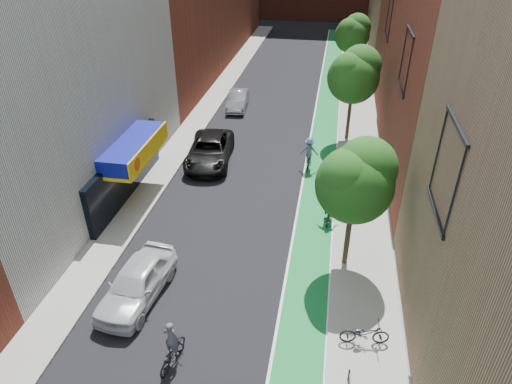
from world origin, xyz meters
The scene contains 15 objects.
bike_lane centered at (4.00, 26.00, 0.01)m, with size 2.00×68.00×0.01m, color #126A2C.
sidewalk_left centered at (-6.00, 26.00, 0.07)m, with size 2.00×68.00×0.15m, color gray.
sidewalk_right centered at (6.50, 26.00, 0.07)m, with size 3.00×68.00×0.15m, color gray.
building_left_white centered at (-11.00, 14.00, 6.00)m, with size 8.00×20.00×12.00m, color silver.
tree_near centered at (5.65, 10.02, 4.66)m, with size 3.40×3.36×6.42m.
tree_mid centered at (5.65, 24.02, 4.89)m, with size 3.55×3.53×6.74m.
tree_far centered at (5.65, 38.02, 4.50)m, with size 3.30×3.25×6.21m.
parked_car_white centered at (-3.11, 6.33, 0.82)m, with size 1.94×4.81×1.64m, color silver.
parked_car_black centered at (-3.30, 18.96, 0.82)m, with size 2.71×5.88×1.63m, color black.
parked_car_silver centered at (-3.48, 28.75, 0.71)m, with size 1.50×4.30×1.42m, color #9C9FA4.
cyclist_lead centered at (-0.57, 3.39, 0.64)m, with size 0.93×1.87×1.94m.
cyclist_lane_near centered at (4.70, 16.50, 0.95)m, with size 1.03×1.72×2.17m.
cyclist_lane_mid centered at (4.70, 13.56, 0.84)m, with size 1.12×1.85×2.20m.
cyclist_lane_far centered at (3.20, 19.18, 1.00)m, with size 1.17×1.51×2.11m.
parked_bike_far centered at (6.36, 5.38, 0.65)m, with size 0.66×1.89×0.99m, color black.
Camera 1 is at (4.36, -6.97, 14.24)m, focal length 32.00 mm.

